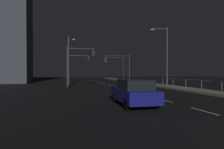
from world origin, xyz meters
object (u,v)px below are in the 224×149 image
object	(u,v)px
traffic_light_far_left	(79,59)
traffic_light_mid_left	(77,62)
street_lamp_corner	(69,56)
traffic_light_near_right	(118,62)
traffic_light_far_right	(115,63)
car	(134,92)
street_lamp_far_end	(164,51)

from	to	relation	value
traffic_light_far_left	traffic_light_mid_left	distance (m)	13.61
traffic_light_far_left	street_lamp_corner	world-z (taller)	street_lamp_corner
traffic_light_near_right	street_lamp_corner	xyz separation A→B (m)	(-9.49, -6.52, 0.44)
traffic_light_far_left	traffic_light_near_right	world-z (taller)	traffic_light_near_right
traffic_light_far_left	street_lamp_corner	distance (m)	4.24
traffic_light_near_right	street_lamp_corner	size ratio (longest dim) A/B	0.72
street_lamp_corner	traffic_light_far_right	bearing A→B (deg)	46.28
traffic_light_near_right	car	bearing A→B (deg)	-104.59
car	traffic_light_near_right	xyz separation A→B (m)	(6.62, 25.45, 3.02)
traffic_light_far_left	street_lamp_corner	xyz separation A→B (m)	(-1.08, 4.06, 0.58)
traffic_light_far_right	street_lamp_far_end	bearing A→B (deg)	-82.30
traffic_light_near_right	street_lamp_corner	bearing A→B (deg)	-145.50
traffic_light_far_left	street_lamp_far_end	bearing A→B (deg)	-10.94
street_lamp_far_end	street_lamp_corner	world-z (taller)	street_lamp_far_end
street_lamp_far_end	car	bearing A→B (deg)	-125.96
traffic_light_far_left	street_lamp_corner	bearing A→B (deg)	104.86
traffic_light_near_right	street_lamp_far_end	bearing A→B (deg)	-78.37
street_lamp_far_end	street_lamp_corner	size ratio (longest dim) A/B	1.08
traffic_light_far_right	traffic_light_near_right	bearing A→B (deg)	-95.77
car	traffic_light_far_right	bearing A→B (deg)	76.53
traffic_light_far_right	street_lamp_corner	size ratio (longest dim) A/B	0.71
car	traffic_light_far_left	size ratio (longest dim) A/B	0.85
street_lamp_far_end	traffic_light_far_right	bearing A→B (deg)	97.70
traffic_light_mid_left	street_lamp_corner	distance (m)	9.71
car	street_lamp_corner	size ratio (longest dim) A/B	0.62
traffic_light_near_right	street_lamp_far_end	xyz separation A→B (m)	(2.62, -12.71, 0.95)
street_lamp_far_end	traffic_light_far_left	bearing A→B (deg)	169.06
traffic_light_far_left	street_lamp_far_end	xyz separation A→B (m)	(11.02, -2.13, 1.09)
traffic_light_far_left	traffic_light_near_right	size ratio (longest dim) A/B	1.02
traffic_light_far_right	traffic_light_near_right	distance (m)	3.82
traffic_light_far_right	traffic_light_near_right	size ratio (longest dim) A/B	0.98
traffic_light_near_right	street_lamp_corner	distance (m)	11.52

